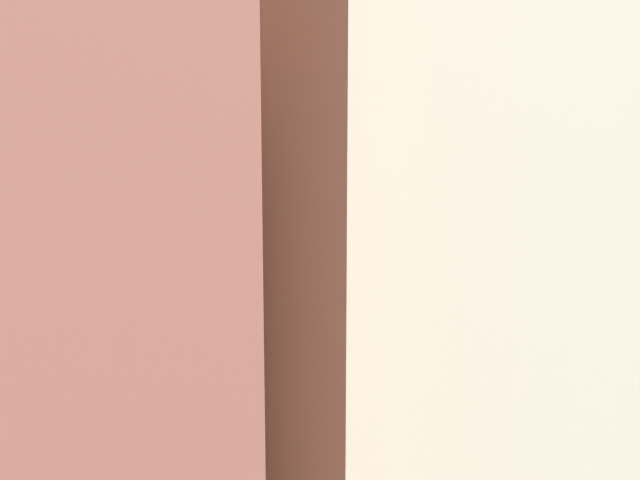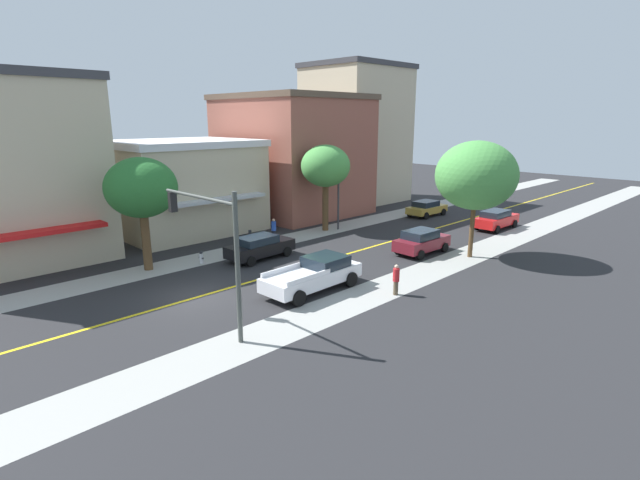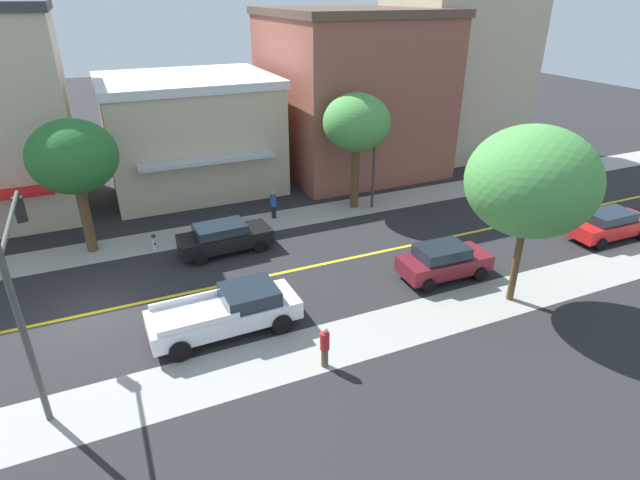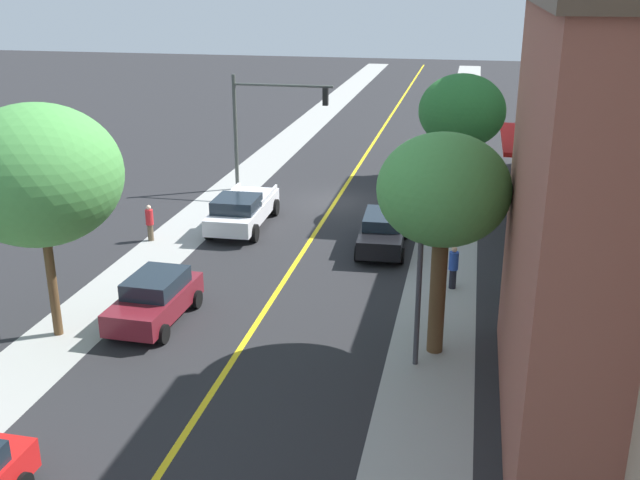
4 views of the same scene
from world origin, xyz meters
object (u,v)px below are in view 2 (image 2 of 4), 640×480
street_tree_left_near (326,167)px  street_lamp (338,188)px  fire_hydrant (201,257)px  gold_sedan_left_curb (426,208)px  red_sedan_right_curb (496,219)px  street_tree_left_far (141,188)px  pedestrian_red_shirt (396,279)px  parking_meter (250,237)px  traffic_light_mast (213,236)px  maroon_sedan_right_curb (422,241)px  pedestrian_blue_shirt (274,229)px  street_tree_right_corner (476,176)px  white_pickup_truck (315,274)px  black_sedan_left_curb (260,247)px

street_tree_left_near → street_lamp: bearing=61.7°
fire_hydrant → gold_sedan_left_curb: (1.53, 22.84, 0.36)m
red_sedan_right_curb → street_tree_left_far: bearing=160.0°
fire_hydrant → pedestrian_red_shirt: 12.61m
parking_meter → traffic_light_mast: (9.42, -8.71, 3.21)m
fire_hydrant → pedestrian_red_shirt: (11.87, 4.22, 0.45)m
street_tree_left_near → street_lamp: street_tree_left_near is taller
maroon_sedan_right_curb → pedestrian_blue_shirt: pedestrian_blue_shirt is taller
street_tree_right_corner → street_lamp: 11.71m
street_tree_right_corner → street_lamp: size_ratio=1.39×
gold_sedan_left_curb → pedestrian_red_shirt: pedestrian_red_shirt is taller
pedestrian_red_shirt → white_pickup_truck: bearing=-83.7°
parking_meter → street_tree_right_corner: bearing=38.7°
red_sedan_right_curb → maroon_sedan_right_curb: (-0.15, -10.58, 0.02)m
fire_hydrant → white_pickup_truck: 8.62m
parking_meter → white_pickup_truck: white_pickup_truck is taller
street_tree_left_near → pedestrian_red_shirt: street_tree_left_near is taller
black_sedan_left_curb → pedestrian_blue_shirt: 4.81m
parking_meter → gold_sedan_left_curb: (1.94, 18.74, -0.16)m
street_tree_left_far → pedestrian_blue_shirt: 10.66m
street_tree_right_corner → maroon_sedan_right_curb: bearing=-150.9°
pedestrian_red_shirt → street_tree_left_near: bearing=-150.8°
street_lamp → white_pickup_truck: bearing=-51.7°
fire_hydrant → red_sedan_right_curb: size_ratio=0.17×
white_pickup_truck → street_tree_left_near: bearing=41.1°
black_sedan_left_curb → gold_sedan_left_curb: black_sedan_left_curb is taller
fire_hydrant → gold_sedan_left_curb: 22.90m
fire_hydrant → pedestrian_red_shirt: bearing=19.5°
black_sedan_left_curb → white_pickup_truck: bearing=-105.4°
traffic_light_mast → gold_sedan_left_curb: traffic_light_mast is taller
black_sedan_left_curb → pedestrian_blue_shirt: bearing=37.2°
street_tree_left_far → pedestrian_red_shirt: bearing=28.8°
white_pickup_truck → parking_meter: bearing=73.7°
maroon_sedan_right_curb → white_pickup_truck: bearing=-177.7°
traffic_light_mast → pedestrian_red_shirt: traffic_light_mast is taller
street_lamp → black_sedan_left_curb: (2.21, -9.73, -2.62)m
street_tree_right_corner → maroon_sedan_right_curb: (-2.75, -1.53, -4.49)m
street_tree_left_far → pedestrian_blue_shirt: street_tree_left_far is taller
pedestrian_blue_shirt → pedestrian_red_shirt: bearing=7.9°
street_tree_left_near → street_lamp: size_ratio=1.27×
parking_meter → red_sedan_right_curb: 20.33m
street_tree_left_near → white_pickup_truck: (9.39, -10.27, -4.27)m
fire_hydrant → parking_meter: bearing=95.8°
street_tree_right_corner → maroon_sedan_right_curb: size_ratio=1.77×
red_sedan_right_curb → maroon_sedan_right_curb: maroon_sedan_right_curb is taller
traffic_light_mast → red_sedan_right_curb: bearing=-89.0°
street_lamp → white_pickup_truck: 14.54m
street_tree_right_corner → gold_sedan_left_curb: (-9.58, 9.52, -4.57)m
street_tree_right_corner → street_tree_left_far: bearing=-127.0°
parking_meter → red_sedan_right_curb: red_sedan_right_curb is taller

